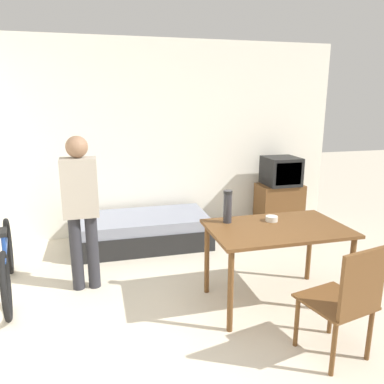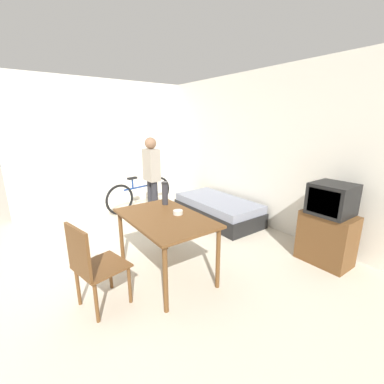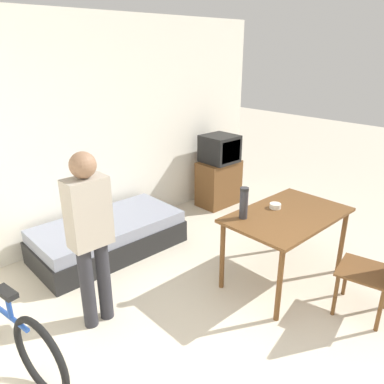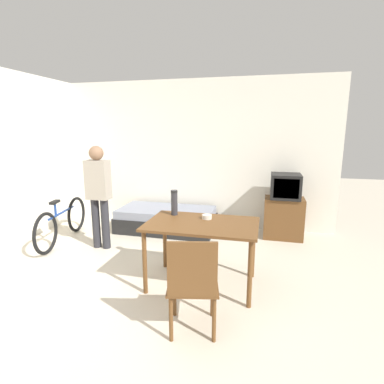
# 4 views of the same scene
# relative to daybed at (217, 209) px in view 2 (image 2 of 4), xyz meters

# --- Properties ---
(ground_plane) EXTENTS (20.00, 20.00, 0.00)m
(ground_plane) POSITION_rel_daybed_xyz_m (0.16, -2.75, -0.20)
(ground_plane) COLOR beige
(wall_back) EXTENTS (5.57, 0.06, 2.70)m
(wall_back) POSITION_rel_daybed_xyz_m (0.16, 0.54, 1.15)
(wall_back) COLOR silver
(wall_back) RESTS_ON ground_plane
(wall_left) EXTENTS (0.06, 4.27, 2.70)m
(wall_left) POSITION_rel_daybed_xyz_m (-2.16, -1.12, 1.15)
(wall_left) COLOR silver
(wall_left) RESTS_ON ground_plane
(daybed) EXTENTS (1.73, 0.87, 0.41)m
(daybed) POSITION_rel_daybed_xyz_m (0.00, 0.00, 0.00)
(daybed) COLOR black
(daybed) RESTS_ON ground_plane
(tv) EXTENTS (0.64, 0.47, 1.09)m
(tv) POSITION_rel_daybed_xyz_m (2.03, 0.12, 0.33)
(tv) COLOR brown
(tv) RESTS_ON ground_plane
(dining_table) EXTENTS (1.26, 0.80, 0.76)m
(dining_table) POSITION_rel_daybed_xyz_m (1.03, -1.75, 0.47)
(dining_table) COLOR brown
(dining_table) RESTS_ON ground_plane
(wooden_chair) EXTENTS (0.54, 0.54, 0.92)m
(wooden_chair) POSITION_rel_daybed_xyz_m (1.14, -2.64, 0.31)
(wooden_chair) COLOR brown
(wooden_chair) RESTS_ON ground_plane
(bicycle) EXTENTS (0.33, 1.62, 0.72)m
(bicycle) POSITION_rel_daybed_xyz_m (-1.47, -0.92, 0.12)
(bicycle) COLOR black
(bicycle) RESTS_ON ground_plane
(person_standing) EXTENTS (0.34, 0.21, 1.57)m
(person_standing) POSITION_rel_daybed_xyz_m (-0.72, -1.01, 0.71)
(person_standing) COLOR #28282D
(person_standing) RESTS_ON ground_plane
(thermos_flask) EXTENTS (0.08, 0.08, 0.31)m
(thermos_flask) POSITION_rel_daybed_xyz_m (0.63, -1.51, 0.73)
(thermos_flask) COLOR #2D2D33
(thermos_flask) RESTS_ON dining_table
(mate_bowl) EXTENTS (0.12, 0.12, 0.05)m
(mate_bowl) POSITION_rel_daybed_xyz_m (1.05, -1.58, 0.59)
(mate_bowl) COLOR beige
(mate_bowl) RESTS_ON dining_table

